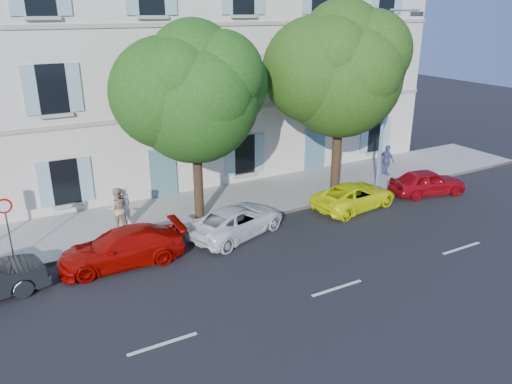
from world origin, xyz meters
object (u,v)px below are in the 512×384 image
car_white_coupe (237,221)px  tree_left (195,99)px  tree_right (341,77)px  car_yellow_supercar (355,196)px  pedestrian_c (387,160)px  road_sign (6,216)px  street_lamp (388,92)px  pedestrian_b (118,209)px  car_red_hatchback (428,182)px  car_red_coupe (122,248)px  pedestrian_a (124,206)px

car_white_coupe → tree_left: tree_left is taller
car_white_coupe → tree_right: bearing=-92.9°
car_yellow_supercar → pedestrian_c: (4.35, 2.62, 0.39)m
tree_right → pedestrian_c: (3.94, 0.60, -4.74)m
road_sign → street_lamp: bearing=-1.7°
tree_left → street_lamp: (9.50, -0.79, -0.31)m
car_white_coupe → pedestrian_c: pedestrian_c is taller
pedestrian_b → car_white_coupe: bearing=157.9°
tree_left → road_sign: tree_left is taller
car_red_hatchback → road_sign: 18.66m
car_red_coupe → pedestrian_b: size_ratio=2.49×
tree_right → road_sign: (-14.62, -0.27, -3.85)m
car_red_coupe → car_white_coupe: bearing=95.0°
car_red_coupe → tree_left: (3.93, 2.22, 4.63)m
pedestrian_b → road_sign: bearing=20.8°
car_red_hatchback → tree_left: 12.30m
pedestrian_b → tree_left: bearing=-179.7°
car_white_coupe → car_red_hatchback: car_red_hatchback is taller
tree_left → street_lamp: street_lamp is taller
tree_left → pedestrian_b: size_ratio=4.43×
car_red_hatchback → road_sign: (-18.50, 2.10, 1.22)m
tree_left → tree_right: size_ratio=0.92×
pedestrian_c → street_lamp: bearing=125.5°
car_yellow_supercar → tree_left: (-6.84, 2.04, 4.69)m
car_red_hatchback → street_lamp: street_lamp is taller
car_red_coupe → car_red_hatchback: (15.06, -0.18, -0.01)m
car_yellow_supercar → car_red_hatchback: 4.31m
car_white_coupe → street_lamp: bearing=-102.0°
pedestrian_c → tree_right: bearing=95.3°
tree_left → pedestrian_a: bearing=164.1°
street_lamp → car_yellow_supercar: bearing=-154.7°
car_red_hatchback → car_white_coupe: bearing=100.1°
tree_right → street_lamp: tree_right is taller
road_sign → street_lamp: street_lamp is taller
pedestrian_a → pedestrian_b: size_ratio=0.94×
car_red_coupe → pedestrian_a: bearing=165.3°
car_yellow_supercar → tree_right: tree_right is taller
pedestrian_a → pedestrian_c: pedestrian_a is taller
street_lamp → pedestrian_a: size_ratio=5.00×
tree_right → pedestrian_a: (-10.24, 0.88, -4.72)m
road_sign → car_red_hatchback: bearing=-6.5°
car_yellow_supercar → tree_left: bearing=65.3°
car_white_coupe → pedestrian_b: bearing=38.9°
tree_right → car_red_coupe: bearing=-168.9°
tree_left → street_lamp: size_ratio=0.94×
tree_right → street_lamp: bearing=-18.5°
street_lamp → pedestrian_b: (-12.84, 1.31, -3.92)m
car_red_coupe → road_sign: size_ratio=1.88×
car_yellow_supercar → pedestrian_b: size_ratio=2.35×
car_red_coupe → pedestrian_b: 2.84m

